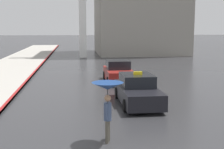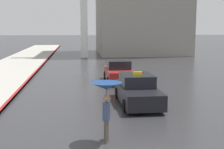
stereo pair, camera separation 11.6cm
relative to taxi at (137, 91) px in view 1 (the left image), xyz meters
name	(u,v)px [view 1 (the left image)]	position (x,y,z in m)	size (l,w,h in m)	color
taxi	(137,91)	(0.00, 0.00, 0.00)	(1.91, 4.66, 1.67)	black
sedan_red	(118,72)	(-0.08, 6.54, 0.01)	(1.91, 4.23, 1.55)	maroon
pedestrian_with_umbrella	(108,93)	(-2.08, -5.24, 1.03)	(1.07, 1.07, 2.08)	#4C473D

